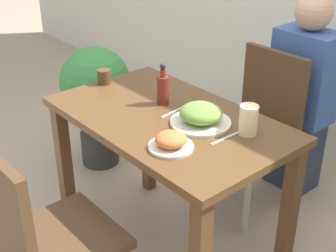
{
  "coord_description": "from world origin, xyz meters",
  "views": [
    {
      "loc": [
        1.39,
        -1.2,
        1.66
      ],
      "look_at": [
        0.0,
        0.0,
        0.71
      ],
      "focal_mm": 50.0,
      "sensor_mm": 36.0,
      "label": 1
    }
  ],
  "objects_px": {
    "food_plate": "(201,115)",
    "chair_near": "(41,234)",
    "side_plate": "(171,142)",
    "drink_cup": "(103,77)",
    "person_figure": "(302,98)",
    "chair_far": "(257,124)",
    "sauce_bottle": "(163,88)",
    "juice_glass": "(248,120)",
    "potted_plant_left": "(96,91)"
  },
  "relations": [
    {
      "from": "food_plate",
      "to": "chair_near",
      "type": "bearing_deg",
      "value": -97.82
    },
    {
      "from": "side_plate",
      "to": "drink_cup",
      "type": "distance_m",
      "value": 0.74
    },
    {
      "from": "side_plate",
      "to": "person_figure",
      "type": "distance_m",
      "value": 1.18
    },
    {
      "from": "chair_near",
      "to": "food_plate",
      "type": "distance_m",
      "value": 0.79
    },
    {
      "from": "chair_far",
      "to": "chair_near",
      "type": "bearing_deg",
      "value": -87.43
    },
    {
      "from": "drink_cup",
      "to": "sauce_bottle",
      "type": "xyz_separation_m",
      "value": [
        0.38,
        0.07,
        0.04
      ]
    },
    {
      "from": "drink_cup",
      "to": "juice_glass",
      "type": "height_order",
      "value": "juice_glass"
    },
    {
      "from": "sauce_bottle",
      "to": "person_figure",
      "type": "distance_m",
      "value": 0.95
    },
    {
      "from": "sauce_bottle",
      "to": "potted_plant_left",
      "type": "xyz_separation_m",
      "value": [
        -0.83,
        0.15,
        -0.33
      ]
    },
    {
      "from": "sauce_bottle",
      "to": "chair_near",
      "type": "bearing_deg",
      "value": -77.65
    },
    {
      "from": "chair_far",
      "to": "drink_cup",
      "type": "relative_size",
      "value": 12.13
    },
    {
      "from": "chair_far",
      "to": "sauce_bottle",
      "type": "distance_m",
      "value": 0.69
    },
    {
      "from": "chair_far",
      "to": "juice_glass",
      "type": "bearing_deg",
      "value": -56.26
    },
    {
      "from": "sauce_bottle",
      "to": "potted_plant_left",
      "type": "distance_m",
      "value": 0.9
    },
    {
      "from": "chair_far",
      "to": "juice_glass",
      "type": "relative_size",
      "value": 7.16
    },
    {
      "from": "sauce_bottle",
      "to": "person_figure",
      "type": "bearing_deg",
      "value": 80.25
    },
    {
      "from": "food_plate",
      "to": "drink_cup",
      "type": "height_order",
      "value": "food_plate"
    },
    {
      "from": "chair_near",
      "to": "person_figure",
      "type": "xyz_separation_m",
      "value": [
        -0.01,
        1.64,
        0.08
      ]
    },
    {
      "from": "chair_far",
      "to": "food_plate",
      "type": "xyz_separation_m",
      "value": [
        0.16,
        -0.6,
        0.3
      ]
    },
    {
      "from": "chair_near",
      "to": "juice_glass",
      "type": "relative_size",
      "value": 7.16
    },
    {
      "from": "side_plate",
      "to": "drink_cup",
      "type": "xyz_separation_m",
      "value": [
        -0.72,
        0.17,
        0.01
      ]
    },
    {
      "from": "food_plate",
      "to": "chair_far",
      "type": "bearing_deg",
      "value": 104.83
    },
    {
      "from": "food_plate",
      "to": "person_figure",
      "type": "bearing_deg",
      "value": 96.57
    },
    {
      "from": "chair_near",
      "to": "food_plate",
      "type": "bearing_deg",
      "value": -97.82
    },
    {
      "from": "food_plate",
      "to": "side_plate",
      "type": "bearing_deg",
      "value": -72.44
    },
    {
      "from": "potted_plant_left",
      "to": "person_figure",
      "type": "relative_size",
      "value": 0.68
    },
    {
      "from": "chair_near",
      "to": "potted_plant_left",
      "type": "xyz_separation_m",
      "value": [
        -0.99,
        0.89,
        0.01
      ]
    },
    {
      "from": "sauce_bottle",
      "to": "food_plate",
      "type": "bearing_deg",
      "value": -2.71
    },
    {
      "from": "chair_near",
      "to": "person_figure",
      "type": "bearing_deg",
      "value": -89.79
    },
    {
      "from": "chair_near",
      "to": "drink_cup",
      "type": "bearing_deg",
      "value": -50.75
    },
    {
      "from": "potted_plant_left",
      "to": "chair_far",
      "type": "bearing_deg",
      "value": 25.2
    },
    {
      "from": "side_plate",
      "to": "chair_far",
      "type": "bearing_deg",
      "value": 105.59
    },
    {
      "from": "drink_cup",
      "to": "juice_glass",
      "type": "xyz_separation_m",
      "value": [
        0.83,
        0.14,
        0.03
      ]
    },
    {
      "from": "juice_glass",
      "to": "potted_plant_left",
      "type": "relative_size",
      "value": 0.16
    },
    {
      "from": "chair_far",
      "to": "potted_plant_left",
      "type": "bearing_deg",
      "value": -154.8
    },
    {
      "from": "chair_far",
      "to": "person_figure",
      "type": "xyz_separation_m",
      "value": [
        0.05,
        0.32,
        0.08
      ]
    },
    {
      "from": "person_figure",
      "to": "chair_near",
      "type": "bearing_deg",
      "value": -89.79
    },
    {
      "from": "juice_glass",
      "to": "drink_cup",
      "type": "bearing_deg",
      "value": -170.23
    },
    {
      "from": "side_plate",
      "to": "potted_plant_left",
      "type": "height_order",
      "value": "side_plate"
    },
    {
      "from": "drink_cup",
      "to": "sauce_bottle",
      "type": "bearing_deg",
      "value": 10.78
    },
    {
      "from": "side_plate",
      "to": "person_figure",
      "type": "height_order",
      "value": "person_figure"
    },
    {
      "from": "chair_far",
      "to": "person_figure",
      "type": "distance_m",
      "value": 0.33
    },
    {
      "from": "chair_far",
      "to": "food_plate",
      "type": "bearing_deg",
      "value": -75.17
    },
    {
      "from": "side_plate",
      "to": "juice_glass",
      "type": "xyz_separation_m",
      "value": [
        0.11,
        0.31,
        0.03
      ]
    },
    {
      "from": "potted_plant_left",
      "to": "drink_cup",
      "type": "bearing_deg",
      "value": -26.32
    },
    {
      "from": "chair_near",
      "to": "side_plate",
      "type": "distance_m",
      "value": 0.6
    },
    {
      "from": "drink_cup",
      "to": "person_figure",
      "type": "xyz_separation_m",
      "value": [
        0.54,
        0.98,
        -0.22
      ]
    },
    {
      "from": "chair_far",
      "to": "sauce_bottle",
      "type": "relative_size",
      "value": 4.55
    },
    {
      "from": "side_plate",
      "to": "chair_near",
      "type": "bearing_deg",
      "value": -109.21
    },
    {
      "from": "juice_glass",
      "to": "potted_plant_left",
      "type": "height_order",
      "value": "juice_glass"
    }
  ]
}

